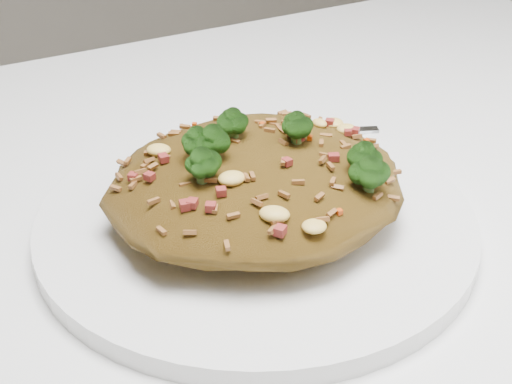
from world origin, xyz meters
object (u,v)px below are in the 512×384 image
dining_table (202,363)px  fork (288,133)px  fried_rice (256,172)px  plate (256,220)px

dining_table → fork: size_ratio=7.80×
dining_table → fried_rice: bearing=12.8°
fried_rice → dining_table: bearing=-167.2°
dining_table → plate: plate is taller
dining_table → fork: (0.13, 0.10, 0.11)m
dining_table → fork: bearing=37.2°
plate → fried_rice: (0.00, -0.00, 0.04)m
fried_rice → fork: 0.12m
plate → fried_rice: fried_rice is taller
fork → fried_rice: bearing=-107.8°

